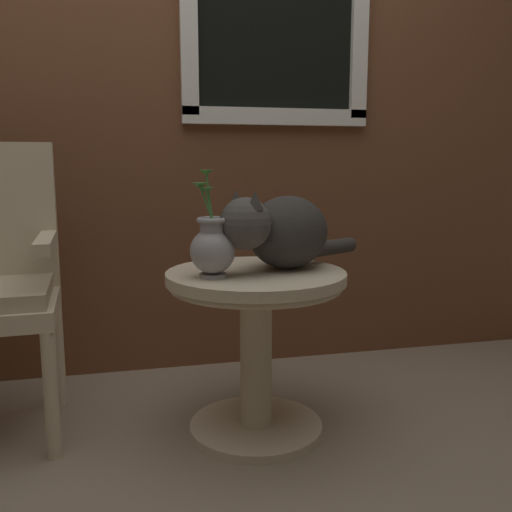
% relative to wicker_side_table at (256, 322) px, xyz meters
% --- Properties ---
extents(ground_plane, '(6.00, 6.00, 0.00)m').
position_rel_wicker_side_table_xyz_m(ground_plane, '(-0.19, -0.12, -0.38)').
color(ground_plane, gray).
extents(back_wall, '(4.00, 0.07, 2.60)m').
position_rel_wicker_side_table_xyz_m(back_wall, '(-0.18, 0.69, 0.93)').
color(back_wall, brown).
rests_on(back_wall, ground_plane).
extents(wicker_side_table, '(0.58, 0.58, 0.55)m').
position_rel_wicker_side_table_xyz_m(wicker_side_table, '(0.00, 0.00, 0.00)').
color(wicker_side_table, beige).
rests_on(wicker_side_table, ground_plane).
extents(cat, '(0.54, 0.35, 0.26)m').
position_rel_wicker_side_table_xyz_m(cat, '(0.09, 0.01, 0.30)').
color(cat, '#33302D').
rests_on(cat, wicker_side_table).
extents(pewter_vase_with_ivy, '(0.14, 0.14, 0.32)m').
position_rel_wicker_side_table_xyz_m(pewter_vase_with_ivy, '(-0.15, -0.06, 0.27)').
color(pewter_vase_with_ivy, '#99999E').
rests_on(pewter_vase_with_ivy, wicker_side_table).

